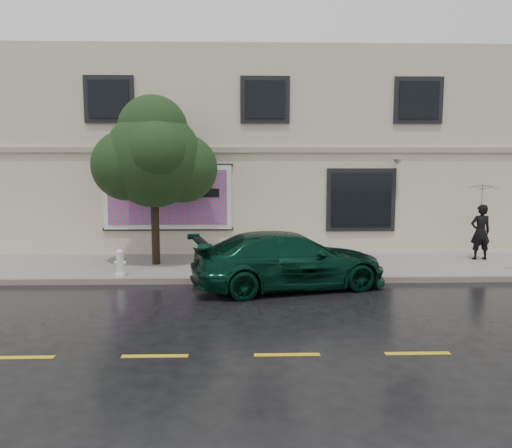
{
  "coord_description": "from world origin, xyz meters",
  "views": [
    {
      "loc": [
        -0.74,
        -11.47,
        3.2
      ],
      "look_at": [
        -0.37,
        2.2,
        1.5
      ],
      "focal_mm": 35.0,
      "sensor_mm": 36.0,
      "label": 1
    }
  ],
  "objects_px": {
    "pedestrian": "(480,232)",
    "fire_hydrant": "(120,263)",
    "street_tree": "(154,159)",
    "car": "(289,260)"
  },
  "relations": [
    {
      "from": "car",
      "to": "fire_hydrant",
      "type": "height_order",
      "value": "car"
    },
    {
      "from": "car",
      "to": "street_tree",
      "type": "bearing_deg",
      "value": 43.86
    },
    {
      "from": "pedestrian",
      "to": "street_tree",
      "type": "xyz_separation_m",
      "value": [
        -10.06,
        -0.43,
        2.26
      ]
    },
    {
      "from": "pedestrian",
      "to": "fire_hydrant",
      "type": "bearing_deg",
      "value": 8.57
    },
    {
      "from": "street_tree",
      "to": "fire_hydrant",
      "type": "distance_m",
      "value": 3.26
    },
    {
      "from": "car",
      "to": "fire_hydrant",
      "type": "distance_m",
      "value": 4.56
    },
    {
      "from": "fire_hydrant",
      "to": "pedestrian",
      "type": "bearing_deg",
      "value": 16.31
    },
    {
      "from": "pedestrian",
      "to": "fire_hydrant",
      "type": "distance_m",
      "value": 10.95
    },
    {
      "from": "car",
      "to": "street_tree",
      "type": "distance_m",
      "value": 5.16
    },
    {
      "from": "street_tree",
      "to": "fire_hydrant",
      "type": "xyz_separation_m",
      "value": [
        -0.69,
        -1.57,
        -2.77
      ]
    }
  ]
}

